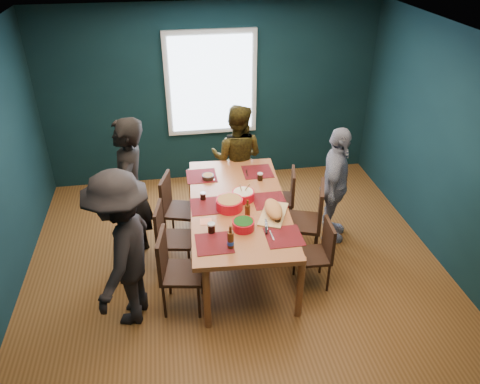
# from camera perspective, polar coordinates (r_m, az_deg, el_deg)

# --- Properties ---
(room) EXTENTS (5.01, 5.01, 2.71)m
(room) POSITION_cam_1_polar(r_m,az_deg,el_deg) (5.12, -0.80, 3.66)
(room) COLOR brown
(room) RESTS_ON ground
(dining_table) EXTENTS (1.22, 2.26, 0.83)m
(dining_table) POSITION_cam_1_polar(r_m,az_deg,el_deg) (5.43, -0.19, -2.10)
(dining_table) COLOR #A85D32
(dining_table) RESTS_ON floor
(chair_left_far) EXTENTS (0.52, 0.52, 0.92)m
(chair_left_far) POSITION_cam_1_polar(r_m,az_deg,el_deg) (5.99, -8.03, -1.45)
(chair_left_far) COLOR black
(chair_left_far) RESTS_ON floor
(chair_left_mid) EXTENTS (0.46, 0.46, 0.87)m
(chair_left_mid) POSITION_cam_1_polar(r_m,az_deg,el_deg) (5.52, -8.77, -5.02)
(chair_left_mid) COLOR black
(chair_left_mid) RESTS_ON floor
(chair_left_near) EXTENTS (0.49, 0.49, 0.94)m
(chair_left_near) POSITION_cam_1_polar(r_m,az_deg,el_deg) (4.98, -8.15, -8.93)
(chair_left_near) COLOR black
(chair_left_near) RESTS_ON floor
(chair_right_far) EXTENTS (0.45, 0.45, 0.84)m
(chair_right_far) POSITION_cam_1_polar(r_m,az_deg,el_deg) (6.26, 5.56, -0.26)
(chair_right_far) COLOR black
(chair_right_far) RESTS_ON floor
(chair_right_mid) EXTENTS (0.58, 0.58, 1.01)m
(chair_right_mid) POSITION_cam_1_polar(r_m,az_deg,el_deg) (5.67, 8.56, -2.94)
(chair_right_mid) COLOR black
(chair_right_mid) RESTS_ON floor
(chair_right_near) EXTENTS (0.39, 0.39, 0.82)m
(chair_right_near) POSITION_cam_1_polar(r_m,az_deg,el_deg) (5.34, 9.71, -6.93)
(chair_right_near) COLOR black
(chair_right_near) RESTS_ON floor
(person_far_left) EXTENTS (0.52, 0.72, 1.85)m
(person_far_left) POSITION_cam_1_polar(r_m,az_deg,el_deg) (5.54, -13.16, -0.22)
(person_far_left) COLOR black
(person_far_left) RESTS_ON floor
(person_back) EXTENTS (0.92, 0.82, 1.56)m
(person_back) POSITION_cam_1_polar(r_m,az_deg,el_deg) (6.51, -0.34, 4.13)
(person_back) COLOR black
(person_back) RESTS_ON floor
(person_right) EXTENTS (0.72, 0.98, 1.54)m
(person_right) POSITION_cam_1_polar(r_m,az_deg,el_deg) (5.98, 11.48, 0.78)
(person_right) COLOR silver
(person_right) RESTS_ON floor
(person_near_left) EXTENTS (0.93, 1.25, 1.73)m
(person_near_left) POSITION_cam_1_polar(r_m,az_deg,el_deg) (4.77, -14.09, -6.92)
(person_near_left) COLOR black
(person_near_left) RESTS_ON floor
(bowl_salad) EXTENTS (0.30, 0.30, 0.13)m
(bowl_salad) POSITION_cam_1_polar(r_m,az_deg,el_deg) (5.26, -1.30, -1.42)
(bowl_salad) COLOR red
(bowl_salad) RESTS_ON dining_table
(bowl_dumpling) EXTENTS (0.26, 0.26, 0.24)m
(bowl_dumpling) POSITION_cam_1_polar(r_m,az_deg,el_deg) (5.43, 0.40, -0.37)
(bowl_dumpling) COLOR red
(bowl_dumpling) RESTS_ON dining_table
(bowl_herbs) EXTENTS (0.24, 0.24, 0.10)m
(bowl_herbs) POSITION_cam_1_polar(r_m,az_deg,el_deg) (4.94, 0.41, -3.99)
(bowl_herbs) COLOR red
(bowl_herbs) RESTS_ON dining_table
(cutting_board) EXTENTS (0.44, 0.66, 0.14)m
(cutting_board) POSITION_cam_1_polar(r_m,az_deg,el_deg) (5.16, 4.09, -2.24)
(cutting_board) COLOR #DCBF76
(cutting_board) RESTS_ON dining_table
(small_bowl) EXTENTS (0.15, 0.15, 0.06)m
(small_bowl) POSITION_cam_1_polar(r_m,az_deg,el_deg) (5.88, -3.92, 1.87)
(small_bowl) COLOR black
(small_bowl) RESTS_ON dining_table
(beer_bottle_a) EXTENTS (0.07, 0.07, 0.26)m
(beer_bottle_a) POSITION_cam_1_polar(r_m,az_deg,el_deg) (4.65, -1.15, -5.88)
(beer_bottle_a) COLOR #44210C
(beer_bottle_a) RESTS_ON dining_table
(beer_bottle_b) EXTENTS (0.06, 0.06, 0.23)m
(beer_bottle_b) POSITION_cam_1_polar(r_m,az_deg,el_deg) (5.09, 0.93, -2.35)
(beer_bottle_b) COLOR #44210C
(beer_bottle_b) RESTS_ON dining_table
(cola_glass_a) EXTENTS (0.08, 0.08, 0.11)m
(cola_glass_a) POSITION_cam_1_polar(r_m,az_deg,el_deg) (4.89, -3.51, -4.35)
(cola_glass_a) COLOR black
(cola_glass_a) RESTS_ON dining_table
(cola_glass_b) EXTENTS (0.07, 0.07, 0.10)m
(cola_glass_b) POSITION_cam_1_polar(r_m,az_deg,el_deg) (5.05, 4.64, -3.22)
(cola_glass_b) COLOR black
(cola_glass_b) RESTS_ON dining_table
(cola_glass_c) EXTENTS (0.07, 0.07, 0.10)m
(cola_glass_c) POSITION_cam_1_polar(r_m,az_deg,el_deg) (5.84, 2.47, 1.93)
(cola_glass_c) COLOR black
(cola_glass_c) RESTS_ON dining_table
(cola_glass_d) EXTENTS (0.07, 0.07, 0.09)m
(cola_glass_d) POSITION_cam_1_polar(r_m,az_deg,el_deg) (5.45, -4.54, -0.47)
(cola_glass_d) COLOR black
(cola_glass_d) RESTS_ON dining_table
(napkin_a) EXTENTS (0.17, 0.17, 0.00)m
(napkin_a) POSITION_cam_1_polar(r_m,az_deg,el_deg) (5.53, 3.38, -0.51)
(napkin_a) COLOR #FF8D6B
(napkin_a) RESTS_ON dining_table
(napkin_b) EXTENTS (0.13, 0.13, 0.00)m
(napkin_b) POSITION_cam_1_polar(r_m,az_deg,el_deg) (5.09, -4.19, -3.60)
(napkin_b) COLOR #FF8D6B
(napkin_b) RESTS_ON dining_table
(napkin_c) EXTENTS (0.19, 0.19, 0.00)m
(napkin_c) POSITION_cam_1_polar(r_m,az_deg,el_deg) (4.87, 5.30, -5.45)
(napkin_c) COLOR #FF8D6B
(napkin_c) RESTS_ON dining_table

